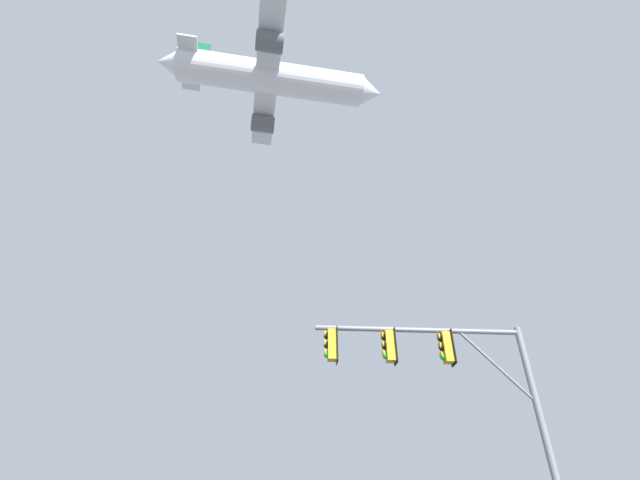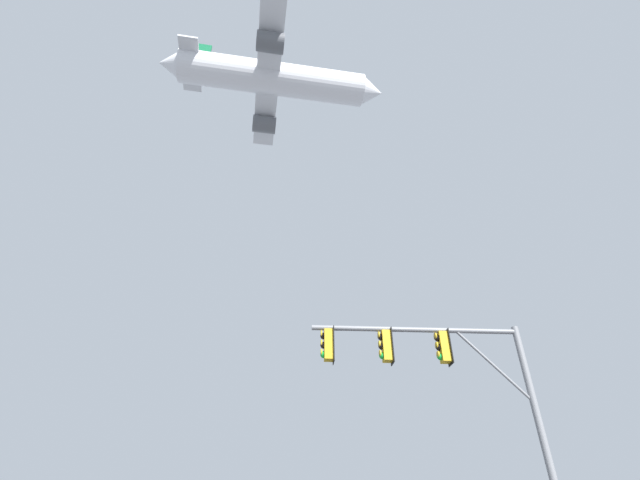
% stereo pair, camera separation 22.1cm
% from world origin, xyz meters
% --- Properties ---
extents(signal_pole_near, '(6.31, 0.57, 6.26)m').
position_xyz_m(signal_pole_near, '(4.04, 8.04, 4.86)').
color(signal_pole_near, slate).
rests_on(signal_pole_near, ground).
extents(airplane, '(30.06, 23.22, 8.18)m').
position_xyz_m(airplane, '(-5.12, 32.84, 50.95)').
color(airplane, white).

